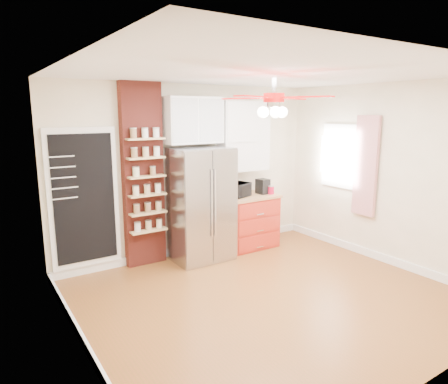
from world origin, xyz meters
TOP-DOWN VIEW (x-y plane):
  - floor at (0.00, 0.00)m, footprint 4.50×4.50m
  - ceiling at (0.00, 0.00)m, footprint 4.50×4.50m
  - wall_back at (0.00, 2.00)m, footprint 4.50×0.02m
  - wall_front at (0.00, -2.00)m, footprint 4.50×0.02m
  - wall_left at (-2.25, 0.00)m, footprint 0.02×4.00m
  - wall_right at (2.25, 0.00)m, footprint 0.02×4.00m
  - chalkboard at (-1.70, 1.96)m, footprint 0.95×0.05m
  - brick_pillar at (-0.85, 1.92)m, footprint 0.60×0.16m
  - fridge at (-0.05, 1.63)m, footprint 0.90×0.70m
  - upper_glass_cabinet at (-0.05, 1.82)m, footprint 0.90×0.35m
  - red_cabinet at (0.92, 1.68)m, footprint 0.94×0.64m
  - upper_shelf_unit at (0.92, 1.85)m, footprint 0.90×0.30m
  - window at (2.23, 0.90)m, footprint 0.04×0.75m
  - curtain at (2.18, 0.35)m, footprint 0.06×0.40m
  - ceiling_fan at (0.00, 0.00)m, footprint 1.40×1.40m
  - toaster_oven at (0.69, 1.67)m, footprint 0.49×0.41m
  - coffee_maker at (1.20, 1.66)m, footprint 0.19×0.21m
  - canister_left at (1.29, 1.55)m, footprint 0.13×0.13m
  - canister_right at (1.23, 1.75)m, footprint 0.11×0.11m
  - pantry_jar_oats at (-1.00, 1.79)m, footprint 0.11×0.11m
  - pantry_jar_beans at (-0.76, 1.75)m, footprint 0.11×0.11m

SIDE VIEW (x-z plane):
  - floor at x=0.00m, z-range 0.00..0.00m
  - red_cabinet at x=0.92m, z-range 0.00..0.90m
  - fridge at x=-0.05m, z-range 0.00..1.75m
  - canister_left at x=1.29m, z-range 0.90..1.03m
  - canister_right at x=1.23m, z-range 0.90..1.05m
  - toaster_oven at x=0.69m, z-range 0.90..1.13m
  - coffee_maker at x=1.20m, z-range 0.90..1.15m
  - chalkboard at x=-1.70m, z-range 0.12..2.08m
  - wall_back at x=0.00m, z-range 0.00..2.70m
  - wall_front at x=0.00m, z-range 0.00..2.70m
  - wall_left at x=-2.25m, z-range 0.00..2.70m
  - wall_right at x=2.25m, z-range 0.00..2.70m
  - brick_pillar at x=-0.85m, z-range 0.00..2.70m
  - pantry_jar_beans at x=-0.76m, z-range 1.37..1.49m
  - pantry_jar_oats at x=-1.00m, z-range 1.37..1.50m
  - curtain at x=2.18m, z-range 0.67..2.23m
  - window at x=2.23m, z-range 1.02..2.08m
  - upper_shelf_unit at x=0.92m, z-range 1.30..2.45m
  - upper_glass_cabinet at x=-0.05m, z-range 1.80..2.50m
  - ceiling_fan at x=0.00m, z-range 2.20..2.65m
  - ceiling at x=0.00m, z-range 2.70..2.70m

